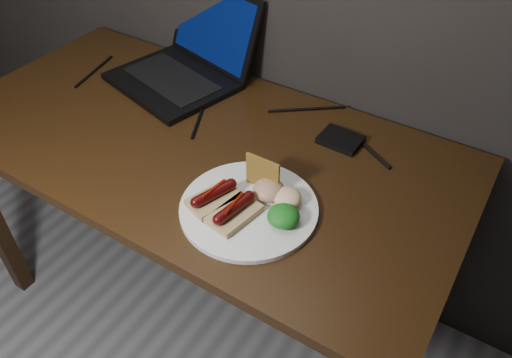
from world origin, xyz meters
The scene contains 11 objects.
desk centered at (0.00, 1.38, 0.66)m, with size 1.40×0.70×0.75m.
laptop centered at (-0.21, 1.62, 0.80)m, with size 0.43×0.44×0.25m.
hard_drive centered at (0.32, 1.57, 0.76)m, with size 0.11×0.08×0.02m, color black.
desk_cables centered at (-0.01, 1.55, 0.75)m, with size 0.98×0.35×0.01m.
plate centered at (0.26, 1.24, 0.76)m, with size 0.31×0.31×0.01m, color silver.
bread_sausage_left centered at (0.19, 1.21, 0.78)m, with size 0.10×0.13×0.04m.
bread_sausage_center centered at (0.25, 1.19, 0.78)m, with size 0.09×0.13×0.04m.
crispbread centered at (0.25, 1.31, 0.80)m, with size 0.09×0.01×0.09m, color #AF8430.
salad_greens centered at (0.35, 1.24, 0.78)m, with size 0.07×0.07×0.04m, color #145B12.
salsa_mound centered at (0.28, 1.29, 0.78)m, with size 0.07×0.07×0.04m, color maroon.
coleslaw_mound centered at (0.32, 1.29, 0.78)m, with size 0.06×0.06×0.04m, color beige.
Camera 1 is at (0.69, 0.59, 1.54)m, focal length 35.00 mm.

